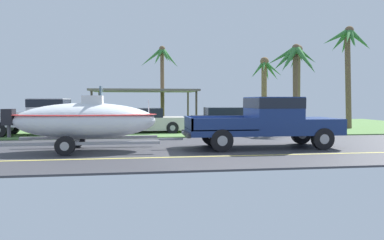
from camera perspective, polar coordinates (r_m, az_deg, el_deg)
name	(u,v)px	position (r m, az deg, el deg)	size (l,w,h in m)	color
ground	(188,130)	(21.64, -0.67, -1.66)	(36.00, 22.00, 0.11)	#38383D
pickup_truck_towing	(272,120)	(13.99, 12.64, 0.06)	(6.00, 2.08, 1.93)	navy
boat_on_trailer	(85,121)	(13.23, -16.73, -0.09)	(6.26, 2.31, 2.31)	gray
parked_pickup_background	(49,115)	(19.49, -21.91, 0.72)	(5.92, 2.12, 1.90)	silver
parked_sedan_near	(230,119)	(21.84, 6.11, 0.17)	(4.73, 1.81, 1.38)	black
parked_sedan_far	(142,121)	(19.94, -7.99, -0.13)	(4.57, 1.94, 1.38)	beige
carport_awning	(145,91)	(25.46, -7.59, 4.58)	(7.25, 4.76, 2.57)	#4C4238
palm_tree_near_left	(162,65)	(27.66, -4.82, 8.71)	(3.08, 2.31, 5.98)	brown
palm_tree_near_right	(295,63)	(20.69, 16.22, 8.76)	(2.84, 2.93, 4.93)	brown
palm_tree_mid	(265,77)	(28.99, 11.62, 6.77)	(2.38, 2.58, 5.24)	brown
palm_tree_far_left	(348,49)	(24.80, 23.77, 10.36)	(3.51, 2.79, 6.46)	brown
palm_tree_far_right	(299,67)	(30.32, 16.74, 8.18)	(2.64, 2.84, 6.29)	brown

